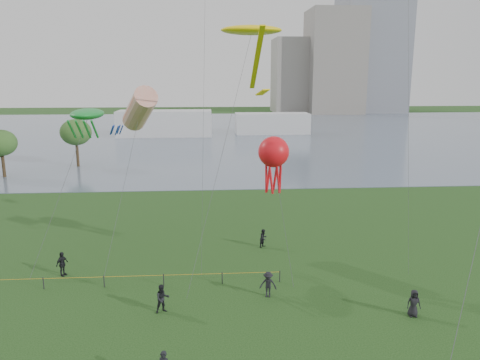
{
  "coord_description": "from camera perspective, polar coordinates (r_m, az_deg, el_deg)",
  "views": [
    {
      "loc": [
        -1.85,
        -16.87,
        14.02
      ],
      "look_at": [
        0.0,
        10.0,
        8.0
      ],
      "focal_mm": 35.0,
      "sensor_mm": 36.0,
      "label": 1
    }
  ],
  "objects": [
    {
      "name": "lake",
      "position": [
        117.72,
        -3.02,
        5.76
      ],
      "size": [
        400.0,
        120.0,
        0.08
      ],
      "primitive_type": "cube",
      "color": "slate",
      "rests_on": "ground_plane"
    },
    {
      "name": "building_mid",
      "position": [
        185.23,
        11.38,
        13.91
      ],
      "size": [
        20.0,
        20.0,
        38.0
      ],
      "primitive_type": "cube",
      "color": "slate",
      "rests_on": "ground_plane"
    },
    {
      "name": "building_low",
      "position": [
        187.94,
        6.6,
        12.52
      ],
      "size": [
        16.0,
        18.0,
        28.0
      ],
      "primitive_type": "cube",
      "color": "gray",
      "rests_on": "ground_plane"
    },
    {
      "name": "pavilion_left",
      "position": [
        112.87,
        -9.14,
        6.84
      ],
      "size": [
        22.0,
        8.0,
        6.0
      ],
      "primitive_type": "cube",
      "color": "silver",
      "rests_on": "ground_plane"
    },
    {
      "name": "pavilion_right",
      "position": [
        116.53,
        3.93,
        6.9
      ],
      "size": [
        18.0,
        7.0,
        5.0
      ],
      "primitive_type": "cube",
      "color": "silver",
      "rests_on": "ground_plane"
    },
    {
      "name": "fence",
      "position": [
        35.4,
        -26.16,
        -11.12
      ],
      "size": [
        24.07,
        0.07,
        1.05
      ],
      "color": "black",
      "rests_on": "ground_plane"
    },
    {
      "name": "spectator_a",
      "position": [
        29.45,
        -9.43,
        -14.08
      ],
      "size": [
        1.04,
        0.93,
        1.77
      ],
      "primitive_type": "imported",
      "rotation": [
        0.0,
        0.0,
        0.36
      ],
      "color": "black",
      "rests_on": "ground_plane"
    },
    {
      "name": "spectator_b",
      "position": [
        30.95,
        3.45,
        -12.59
      ],
      "size": [
        1.22,
        0.87,
        1.72
      ],
      "primitive_type": "imported",
      "rotation": [
        0.0,
        0.0,
        -0.23
      ],
      "color": "black",
      "rests_on": "ground_plane"
    },
    {
      "name": "spectator_c",
      "position": [
        36.2,
        -20.87,
        -9.54
      ],
      "size": [
        0.88,
        1.13,
        1.78
      ],
      "primitive_type": "imported",
      "rotation": [
        0.0,
        0.0,
        1.08
      ],
      "color": "black",
      "rests_on": "ground_plane"
    },
    {
      "name": "spectator_d",
      "position": [
        30.47,
        20.42,
        -13.9
      ],
      "size": [
        0.85,
        0.59,
        1.67
      ],
      "primitive_type": "imported",
      "rotation": [
        0.0,
        0.0,
        -0.08
      ],
      "color": "black",
      "rests_on": "ground_plane"
    },
    {
      "name": "spectator_g",
      "position": [
        39.34,
        2.89,
        -7.1
      ],
      "size": [
        0.94,
        0.95,
        1.55
      ],
      "primitive_type": "imported",
      "rotation": [
        0.0,
        0.0,
        0.79
      ],
      "color": "black",
      "rests_on": "ground_plane"
    },
    {
      "name": "kite_stingray",
      "position": [
        38.15,
        1.41,
        17.69
      ],
      "size": [
        7.46,
        11.62,
        17.88
      ],
      "rotation": [
        0.0,
        0.0,
        -0.06
      ],
      "color": "#3F3F42"
    },
    {
      "name": "kite_windsock",
      "position": [
        40.35,
        -12.15,
        8.45
      ],
      "size": [
        4.35,
        11.14,
        13.29
      ],
      "rotation": [
        0.0,
        0.0,
        -0.22
      ],
      "color": "#3F3F42"
    },
    {
      "name": "kite_creature",
      "position": [
        37.86,
        -18.12,
        7.61
      ],
      "size": [
        4.75,
        7.28,
        11.59
      ],
      "rotation": [
        0.0,
        0.0,
        -0.02
      ],
      "color": "#3F3F42"
    },
    {
      "name": "kite_octopus",
      "position": [
        32.81,
        4.12,
        3.31
      ],
      "size": [
        2.19,
        4.11,
        9.91
      ],
      "rotation": [
        0.0,
        0.0,
        -0.4
      ],
      "color": "#3F3F42"
    }
  ]
}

